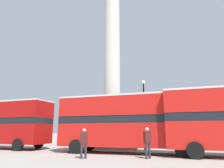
# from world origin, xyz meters

# --- Properties ---
(ground_plane) EXTENTS (200.00, 200.00, 0.00)m
(ground_plane) POSITION_xyz_m (0.00, 0.00, 0.00)
(ground_plane) COLOR gray
(monument_column) EXTENTS (6.22, 6.22, 26.33)m
(monument_column) POSITION_xyz_m (0.00, 0.00, 8.01)
(monument_column) COLOR beige
(monument_column) RESTS_ON ground_plane
(bus_a) EXTENTS (10.66, 2.99, 4.26)m
(bus_a) POSITION_xyz_m (3.01, -5.65, 2.36)
(bus_a) COLOR red
(bus_a) RESTS_ON ground_plane
(bus_b) EXTENTS (10.21, 3.26, 4.33)m
(bus_b) POSITION_xyz_m (-9.70, -5.01, 2.39)
(bus_b) COLOR #A80F0C
(bus_b) RESTS_ON ground_plane
(street_lamp) EXTENTS (0.37, 0.37, 6.25)m
(street_lamp) POSITION_xyz_m (3.81, -2.48, 3.19)
(street_lamp) COLOR black
(street_lamp) RESTS_ON ground_plane
(pedestrian_near_lamp) EXTENTS (0.45, 0.49, 1.83)m
(pedestrian_near_lamp) POSITION_xyz_m (4.67, -8.11, 1.05)
(pedestrian_near_lamp) COLOR #28282D
(pedestrian_near_lamp) RESTS_ON ground_plane
(pedestrian_by_plinth) EXTENTS (0.50, 0.38, 1.77)m
(pedestrian_by_plinth) POSITION_xyz_m (0.95, -9.17, 1.00)
(pedestrian_by_plinth) COLOR #28282D
(pedestrian_by_plinth) RESTS_ON ground_plane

